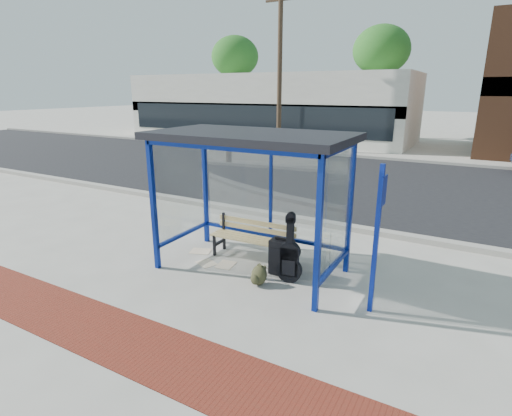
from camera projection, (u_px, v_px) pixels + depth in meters
The scene contains 19 objects.
ground at pixel (251, 269), 7.12m from camera, with size 120.00×120.00×0.00m, color #B2ADA0.
brick_paver_strip at pixel (147, 348), 4.94m from camera, with size 60.00×1.00×0.01m, color maroon.
curb_near at pixel (311, 221), 9.53m from camera, with size 60.00×0.25×0.12m, color gray.
street_asphalt at pixel (366, 182), 13.82m from camera, with size 60.00×10.00×0.00m, color black.
curb_far at pixel (394, 159), 18.07m from camera, with size 60.00×0.25×0.12m, color gray.
far_sidewalk at pixel (402, 154), 19.68m from camera, with size 60.00×4.00×0.01m, color #B2ADA0.
bus_shelter at pixel (253, 153), 6.59m from camera, with size 3.30×1.80×2.42m.
storefront_white at pixel (268, 107), 25.81m from camera, with size 18.00×6.04×4.00m.
tree_left at pixel (235, 57), 30.51m from camera, with size 3.60×3.60×7.03m.
tree_mid at pixel (381, 51), 25.38m from camera, with size 3.60×3.60×7.03m.
utility_pole_west at pixel (280, 68), 19.97m from camera, with size 1.60×0.24×8.00m.
bench at pixel (253, 237), 7.48m from camera, with size 1.64×0.44×0.77m.
guitar_bag at pixel (290, 259), 6.55m from camera, with size 0.43×0.19×1.14m.
suitcase at pixel (281, 257), 6.86m from camera, with size 0.39×0.26×0.68m.
backpack at pixel (258, 276), 6.52m from camera, with size 0.32×0.30×0.34m.
sign_post at pixel (377, 232), 5.44m from camera, with size 0.08×0.27×2.16m.
newspaper_a at pixel (201, 251), 7.91m from camera, with size 0.39×0.31×0.01m, color white.
newspaper_b at pixel (207, 263), 7.36m from camera, with size 0.37×0.29×0.01m, color white.
newspaper_c at pixel (226, 265), 7.30m from camera, with size 0.38×0.30×0.01m, color white.
Camera 1 is at (3.25, -5.64, 3.08)m, focal length 28.00 mm.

